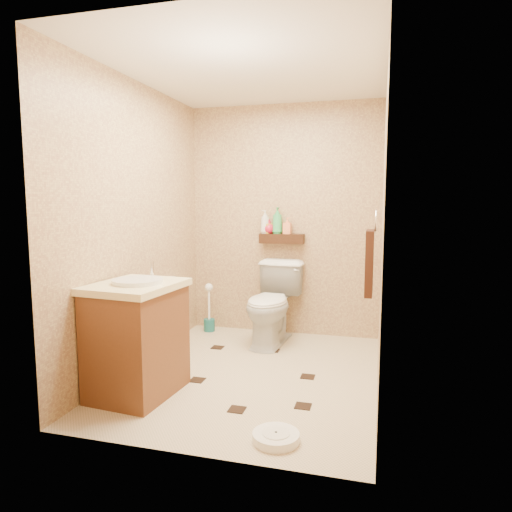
% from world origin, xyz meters
% --- Properties ---
extents(ground, '(2.50, 2.50, 0.00)m').
position_xyz_m(ground, '(0.00, 0.00, 0.00)').
color(ground, beige).
rests_on(ground, ground).
extents(wall_back, '(2.00, 0.04, 2.40)m').
position_xyz_m(wall_back, '(0.00, 1.25, 1.20)').
color(wall_back, tan).
rests_on(wall_back, ground).
extents(wall_front, '(2.00, 0.04, 2.40)m').
position_xyz_m(wall_front, '(0.00, -1.25, 1.20)').
color(wall_front, tan).
rests_on(wall_front, ground).
extents(wall_left, '(0.04, 2.50, 2.40)m').
position_xyz_m(wall_left, '(-1.00, 0.00, 1.20)').
color(wall_left, tan).
rests_on(wall_left, ground).
extents(wall_right, '(0.04, 2.50, 2.40)m').
position_xyz_m(wall_right, '(1.00, 0.00, 1.20)').
color(wall_right, tan).
rests_on(wall_right, ground).
extents(ceiling, '(2.00, 2.50, 0.02)m').
position_xyz_m(ceiling, '(0.00, 0.00, 2.40)').
color(ceiling, silver).
rests_on(ceiling, wall_back).
extents(wall_shelf, '(0.46, 0.14, 0.10)m').
position_xyz_m(wall_shelf, '(0.00, 1.17, 1.02)').
color(wall_shelf, '#331D0E').
rests_on(wall_shelf, wall_back).
extents(floor_accents, '(1.12, 1.37, 0.01)m').
position_xyz_m(floor_accents, '(0.04, -0.03, 0.00)').
color(floor_accents, black).
rests_on(floor_accents, ground).
extents(toilet, '(0.52, 0.83, 0.80)m').
position_xyz_m(toilet, '(-0.02, 0.83, 0.40)').
color(toilet, white).
rests_on(toilet, ground).
extents(vanity, '(0.62, 0.72, 0.96)m').
position_xyz_m(vanity, '(-0.70, -0.58, 0.43)').
color(vanity, brown).
rests_on(vanity, ground).
extents(bathroom_scale, '(0.30, 0.30, 0.06)m').
position_xyz_m(bathroom_scale, '(0.43, -0.98, 0.03)').
color(bathroom_scale, white).
rests_on(bathroom_scale, ground).
extents(toilet_brush, '(0.12, 0.12, 0.53)m').
position_xyz_m(toilet_brush, '(-0.78, 1.07, 0.18)').
color(toilet_brush, '#175D5E').
rests_on(toilet_brush, ground).
extents(towel_ring, '(0.12, 0.30, 0.76)m').
position_xyz_m(towel_ring, '(0.91, 0.25, 0.95)').
color(towel_ring, silver).
rests_on(towel_ring, wall_right).
extents(toilet_paper, '(0.12, 0.11, 0.12)m').
position_xyz_m(toilet_paper, '(-0.94, 0.65, 0.60)').
color(toilet_paper, white).
rests_on(toilet_paper, wall_left).
extents(bottle_a, '(0.11, 0.11, 0.25)m').
position_xyz_m(bottle_a, '(-0.18, 1.17, 1.19)').
color(bottle_a, silver).
rests_on(bottle_a, wall_shelf).
extents(bottle_b, '(0.10, 0.10, 0.16)m').
position_xyz_m(bottle_b, '(-0.15, 1.17, 1.15)').
color(bottle_b, gold).
rests_on(bottle_b, wall_shelf).
extents(bottle_c, '(0.16, 0.16, 0.15)m').
position_xyz_m(bottle_c, '(-0.14, 1.17, 1.14)').
color(bottle_c, red).
rests_on(bottle_c, wall_shelf).
extents(bottle_d, '(0.15, 0.15, 0.28)m').
position_xyz_m(bottle_d, '(-0.05, 1.17, 1.21)').
color(bottle_d, '#39AB5D').
rests_on(bottle_d, wall_shelf).
extents(bottle_e, '(0.08, 0.08, 0.17)m').
position_xyz_m(bottle_e, '(0.06, 1.17, 1.16)').
color(bottle_e, '#FD8B54').
rests_on(bottle_e, wall_shelf).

